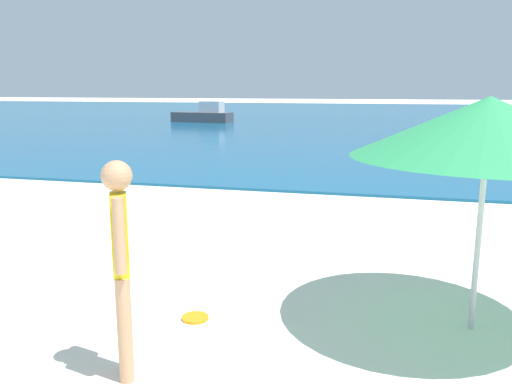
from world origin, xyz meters
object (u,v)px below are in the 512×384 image
object	(u,v)px
frisbee	(195,318)
boat_far	(204,115)
beach_umbrella	(488,127)
person_standing	(121,258)

from	to	relation	value
frisbee	boat_far	distance (m)	27.17
frisbee	beach_umbrella	distance (m)	3.05
frisbee	beach_umbrella	xyz separation A→B (m)	(2.44, 0.43, 1.77)
person_standing	beach_umbrella	distance (m)	3.09
frisbee	beach_umbrella	size ratio (longest dim) A/B	0.11
person_standing	boat_far	distance (m)	28.09
person_standing	boat_far	size ratio (longest dim) A/B	0.43
person_standing	boat_far	bearing A→B (deg)	170.74
beach_umbrella	boat_far	bearing A→B (deg)	115.03
beach_umbrella	frisbee	bearing A→B (deg)	-169.93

